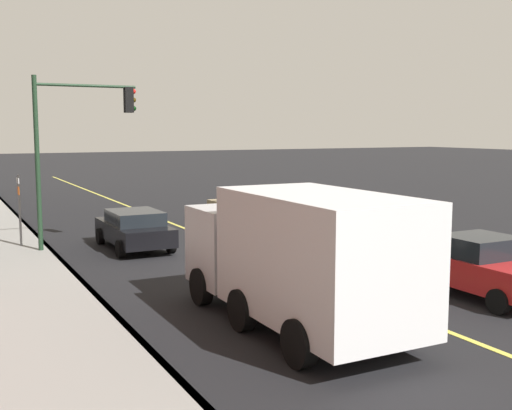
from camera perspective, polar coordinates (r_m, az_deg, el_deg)
The scene contains 11 objects.
ground at distance 21.06m, azimuth -0.04°, elevation -4.71°, with size 200.00×200.00×0.00m, color black.
sidewalk_slab at distance 18.87m, azimuth -22.18°, elevation -6.36°, with size 80.00×3.98×0.15m, color gray.
curb_edge at distance 19.12m, azimuth -16.45°, elevation -5.96°, with size 80.00×0.16×0.15m, color slate.
lane_stripe_center at distance 21.06m, azimuth -0.04°, elevation -4.69°, with size 80.00×0.16×0.01m, color #D8CC4C.
car_red at distance 16.99m, azimuth 20.05°, elevation -5.30°, with size 3.87×2.04×1.54m.
car_tan at distance 28.20m, azimuth -1.26°, elevation -0.24°, with size 3.89×2.03×1.45m.
car_black at distance 22.71m, azimuth -11.05°, elevation -2.11°, with size 4.30×1.98×1.38m.
car_silver at distance 21.33m, azimuth 9.45°, elevation -2.64°, with size 4.73×1.88×1.40m.
truck_white at distance 13.32m, azimuth 3.92°, elevation -4.55°, with size 6.69×2.62×2.97m.
traffic_light_mast at distance 22.43m, azimuth -16.19°, elevation 6.27°, with size 0.28×3.52×6.03m.
street_sign_post at distance 23.47m, azimuth -20.78°, elevation -0.06°, with size 0.60×0.08×2.66m.
Camera 1 is at (-18.35, 9.43, 4.24)m, focal length 43.84 mm.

